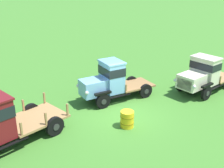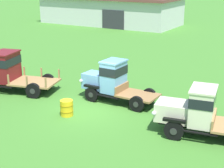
{
  "view_description": "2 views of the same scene",
  "coord_description": "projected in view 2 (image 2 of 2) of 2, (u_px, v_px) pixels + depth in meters",
  "views": [
    {
      "loc": [
        -7.16,
        -10.82,
        6.88
      ],
      "look_at": [
        0.37,
        1.76,
        1.0
      ],
      "focal_mm": 45.0,
      "sensor_mm": 36.0,
      "label": 1
    },
    {
      "loc": [
        9.48,
        -13.77,
        6.78
      ],
      "look_at": [
        0.37,
        1.76,
        1.0
      ],
      "focal_mm": 55.0,
      "sensor_mm": 36.0,
      "label": 2
    }
  ],
  "objects": [
    {
      "name": "oil_drum_beside_row",
      "position": [
        67.0,
        108.0,
        17.13
      ],
      "size": [
        0.67,
        0.67,
        0.81
      ],
      "color": "gold",
      "rests_on": "ground"
    },
    {
      "name": "farm_shed",
      "position": [
        110.0,
        10.0,
        48.64
      ],
      "size": [
        19.59,
        9.03,
        3.89
      ],
      "color": "silver",
      "rests_on": "ground"
    },
    {
      "name": "vintage_truck_second_in_line",
      "position": [
        112.0,
        81.0,
        18.98
      ],
      "size": [
        4.53,
        1.8,
        2.32
      ],
      "color": "black",
      "rests_on": "ground"
    },
    {
      "name": "vintage_truck_midrow_center",
      "position": [
        197.0,
        111.0,
        14.88
      ],
      "size": [
        4.68,
        2.5,
        2.19
      ],
      "color": "black",
      "rests_on": "ground"
    },
    {
      "name": "ground_plane",
      "position": [
        89.0,
        110.0,
        17.95
      ],
      "size": [
        240.0,
        240.0,
        0.0
      ],
      "primitive_type": "plane",
      "color": "#3D7528"
    },
    {
      "name": "vintage_truck_foreground_near",
      "position": [
        3.0,
        70.0,
        20.8
      ],
      "size": [
        5.84,
        3.3,
        2.37
      ],
      "color": "black",
      "rests_on": "ground"
    }
  ]
}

